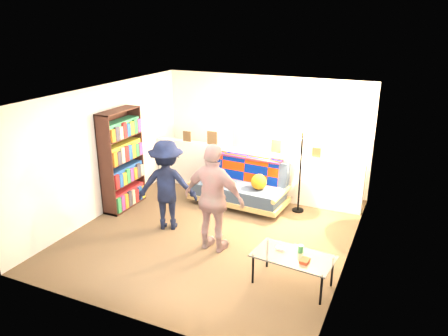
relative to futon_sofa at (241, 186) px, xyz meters
The scene contains 10 objects.
ground 1.35m from the futon_sofa, 88.37° to the right, with size 5.00×5.00×0.00m, color brown.
room_shell 1.53m from the futon_sofa, 87.44° to the right, with size 4.60×5.05×2.45m.
half_wall_ledge 0.52m from the futon_sofa, 85.86° to the left, with size 4.45×0.15×1.00m, color silver.
ledge_decor 0.96m from the futon_sofa, 111.27° to the left, with size 2.97×0.02×0.45m.
futon_sofa is the anchor object (origin of this frame).
bookshelf 2.35m from the futon_sofa, 153.01° to the right, with size 0.32×0.96×1.92m.
coffee_table 2.84m from the futon_sofa, 52.92° to the right, with size 1.14×0.70×0.57m.
floor_lamp 1.39m from the futon_sofa, ahead, with size 0.35×0.30×1.62m.
person_left 1.71m from the futon_sofa, 118.29° to the right, with size 1.03×0.59×1.59m, color black.
person_right 1.91m from the futon_sofa, 81.01° to the right, with size 1.03×0.43×1.76m, color tan.
Camera 1 is at (2.97, -6.13, 3.58)m, focal length 35.00 mm.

